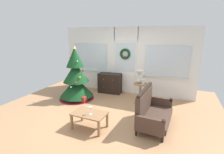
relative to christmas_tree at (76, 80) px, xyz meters
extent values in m
plane|color=#AD7F56|center=(1.42, -0.75, -0.71)|extent=(6.76, 6.76, 0.00)
cube|color=white|center=(-0.11, 1.34, 0.57)|extent=(2.15, 0.08, 2.55)
cube|color=white|center=(2.94, 1.34, 0.57)|extent=(2.15, 0.08, 2.55)
cube|color=white|center=(1.42, 1.34, 1.59)|extent=(0.94, 0.08, 0.50)
cube|color=silver|center=(1.42, 1.30, 0.32)|extent=(0.90, 0.05, 2.05)
cube|color=white|center=(1.42, 1.27, -0.26)|extent=(0.78, 0.02, 0.80)
cube|color=silver|center=(1.42, 1.27, 0.69)|extent=(0.78, 0.01, 1.10)
cube|color=silver|center=(-0.11, 1.28, 0.64)|extent=(1.50, 0.01, 1.10)
cube|color=silver|center=(2.94, 1.28, 0.64)|extent=(1.50, 0.01, 1.10)
cube|color=silver|center=(-0.11, 1.27, 0.07)|extent=(1.59, 0.06, 0.03)
cube|color=silver|center=(2.94, 1.27, 0.07)|extent=(1.59, 0.06, 0.03)
torus|color=#123B1B|center=(1.42, 1.24, 0.84)|extent=(0.41, 0.09, 0.41)
cube|color=red|center=(1.42, 1.22, 0.71)|extent=(0.10, 0.02, 0.10)
cylinder|color=#4C331E|center=(0.00, 0.00, -0.61)|extent=(0.10, 0.10, 0.19)
cone|color=maroon|center=(0.00, 0.00, -0.66)|extent=(1.25, 1.25, 0.10)
cone|color=#14421E|center=(0.00, 0.00, -0.27)|extent=(1.18, 1.18, 0.67)
cone|color=#14421E|center=(0.00, 0.00, 0.27)|extent=(0.90, 0.90, 0.67)
cone|color=#14421E|center=(0.00, 0.00, 0.81)|extent=(0.61, 0.61, 0.67)
cone|color=#E0BC4C|center=(0.00, 0.00, 1.15)|extent=(0.12, 0.12, 0.12)
sphere|color=red|center=(0.12, 0.30, 0.27)|extent=(0.06, 0.06, 0.06)
sphere|color=gold|center=(-0.22, 0.04, 0.79)|extent=(0.06, 0.06, 0.06)
sphere|color=silver|center=(0.19, -0.14, 0.70)|extent=(0.05, 0.05, 0.05)
sphere|color=#264CB2|center=(-0.29, 0.23, 0.27)|extent=(0.06, 0.06, 0.06)
sphere|color=red|center=(0.24, -0.36, 0.02)|extent=(0.06, 0.06, 0.06)
sphere|color=gold|center=(0.29, -0.19, 0.16)|extent=(0.07, 0.07, 0.07)
sphere|color=silver|center=(0.07, -0.41, -0.14)|extent=(0.07, 0.07, 0.07)
sphere|color=#264CB2|center=(-0.07, 0.36, 0.03)|extent=(0.07, 0.07, 0.07)
cube|color=black|center=(0.88, 1.04, -0.32)|extent=(0.93, 0.48, 0.78)
sphere|color=tan|center=(0.71, 0.80, -0.13)|extent=(0.03, 0.03, 0.03)
sphere|color=tan|center=(1.07, 0.83, -0.13)|extent=(0.03, 0.03, 0.03)
sphere|color=tan|center=(0.71, 0.80, -0.43)|extent=(0.03, 0.03, 0.03)
sphere|color=tan|center=(1.07, 0.83, -0.43)|extent=(0.03, 0.03, 0.03)
cylinder|color=black|center=(3.18, -1.47, -0.64)|extent=(0.05, 0.05, 0.14)
cylinder|color=black|center=(3.25, -0.18, -0.64)|extent=(0.05, 0.05, 0.14)
cylinder|color=black|center=(2.58, -1.44, -0.64)|extent=(0.05, 0.05, 0.14)
cylinder|color=black|center=(2.65, -0.14, -0.64)|extent=(0.05, 0.05, 0.14)
cube|color=#473328|center=(2.91, -0.81, -0.50)|extent=(0.79, 1.28, 0.14)
cube|color=#473328|center=(2.61, -0.79, -0.12)|extent=(0.19, 1.24, 0.62)
cube|color=black|center=(2.61, -0.79, 0.22)|extent=(0.15, 1.22, 0.06)
cube|color=#473328|center=(2.88, -1.47, -0.38)|extent=(0.67, 0.13, 0.38)
cylinder|color=black|center=(3.17, -1.49, -0.21)|extent=(0.10, 0.10, 0.09)
cube|color=#473328|center=(2.95, -0.14, -0.38)|extent=(0.67, 0.13, 0.38)
cylinder|color=black|center=(3.24, -0.16, -0.21)|extent=(0.10, 0.10, 0.09)
cylinder|color=#8E6642|center=(2.21, 0.54, -0.06)|extent=(0.48, 0.48, 0.02)
cylinder|color=#8E6642|center=(2.21, 0.54, -0.39)|extent=(0.07, 0.07, 0.64)
cube|color=#8E6642|center=(2.37, 0.54, -0.69)|extent=(0.20, 0.05, 0.04)
cube|color=#8E6642|center=(2.13, 0.68, -0.69)|extent=(0.14, 0.20, 0.04)
cube|color=#8E6642|center=(2.13, 0.40, -0.69)|extent=(0.14, 0.20, 0.04)
sphere|color=silver|center=(2.15, 0.58, 0.04)|extent=(0.16, 0.16, 0.16)
cylinder|color=silver|center=(2.15, 0.58, 0.16)|extent=(0.02, 0.02, 0.06)
cone|color=silver|center=(2.15, 0.58, 0.29)|extent=(0.28, 0.28, 0.20)
cylinder|color=beige|center=(2.31, 0.48, 0.03)|extent=(0.09, 0.09, 0.16)
sphere|color=beige|center=(2.31, 0.48, 0.11)|extent=(0.10, 0.10, 0.10)
cylinder|color=#4C7042|center=(2.29, 0.48, 0.21)|extent=(0.07, 0.01, 0.17)
cylinder|color=#4C7042|center=(2.31, 0.48, 0.21)|extent=(0.01, 0.01, 0.18)
cylinder|color=#4C7042|center=(2.33, 0.48, 0.21)|extent=(0.07, 0.01, 0.17)
cube|color=#8E6642|center=(1.42, -1.56, -0.31)|extent=(0.86, 0.55, 0.03)
cube|color=#8E6642|center=(1.03, -1.77, -0.52)|extent=(0.05, 0.05, 0.38)
cube|color=#8E6642|center=(1.79, -1.80, -0.52)|extent=(0.05, 0.05, 0.38)
cube|color=#8E6642|center=(1.05, -1.33, -0.52)|extent=(0.05, 0.05, 0.38)
cube|color=#8E6642|center=(1.81, -1.36, -0.52)|extent=(0.05, 0.05, 0.38)
cylinder|color=silver|center=(1.48, -1.62, -0.30)|extent=(0.06, 0.06, 0.01)
cylinder|color=silver|center=(1.48, -1.62, -0.24)|extent=(0.01, 0.01, 0.10)
cone|color=silver|center=(1.48, -1.62, -0.15)|extent=(0.08, 0.08, 0.09)
cube|color=red|center=(0.40, -0.23, -0.60)|extent=(0.21, 0.19, 0.21)
camera|label=1|loc=(3.35, -4.84, 1.60)|focal=26.82mm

